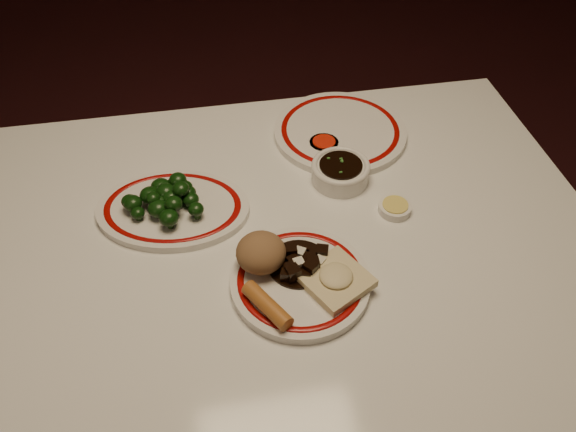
# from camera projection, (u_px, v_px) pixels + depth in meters

# --- Properties ---
(ground) EXTENTS (7.00, 7.00, 0.00)m
(ground) POSITION_uv_depth(u_px,v_px,m) (287.00, 416.00, 1.58)
(ground) COLOR black
(ground) RESTS_ON ground
(dining_table) EXTENTS (1.20, 0.90, 0.75)m
(dining_table) POSITION_uv_depth(u_px,v_px,m) (286.00, 269.00, 1.11)
(dining_table) COLOR white
(dining_table) RESTS_ON ground
(main_plate) EXTENTS (0.25, 0.25, 0.02)m
(main_plate) POSITION_uv_depth(u_px,v_px,m) (300.00, 281.00, 0.96)
(main_plate) COLOR white
(main_plate) RESTS_ON dining_table
(rice_mound) EXTENTS (0.09, 0.09, 0.06)m
(rice_mound) POSITION_uv_depth(u_px,v_px,m) (261.00, 253.00, 0.96)
(rice_mound) COLOR #8A6341
(rice_mound) RESTS_ON main_plate
(spring_roll) EXTENTS (0.08, 0.10, 0.03)m
(spring_roll) POSITION_uv_depth(u_px,v_px,m) (267.00, 305.00, 0.90)
(spring_roll) COLOR #B56C2C
(spring_roll) RESTS_ON main_plate
(fried_wonton) EXTENTS (0.14, 0.14, 0.03)m
(fried_wonton) POSITION_uv_depth(u_px,v_px,m) (336.00, 279.00, 0.94)
(fried_wonton) COLOR beige
(fried_wonton) RESTS_ON main_plate
(stirfry_heap) EXTENTS (0.11, 0.11, 0.03)m
(stirfry_heap) POSITION_uv_depth(u_px,v_px,m) (300.00, 262.00, 0.97)
(stirfry_heap) COLOR black
(stirfry_heap) RESTS_ON main_plate
(broccoli_plate) EXTENTS (0.33, 0.30, 0.02)m
(broccoli_plate) POSITION_uv_depth(u_px,v_px,m) (173.00, 208.00, 1.09)
(broccoli_plate) COLOR white
(broccoli_plate) RESTS_ON dining_table
(broccoli_pile) EXTENTS (0.15, 0.13, 0.05)m
(broccoli_pile) POSITION_uv_depth(u_px,v_px,m) (166.00, 197.00, 1.07)
(broccoli_pile) COLOR #23471C
(broccoli_pile) RESTS_ON broccoli_plate
(soy_bowl) EXTENTS (0.12, 0.12, 0.04)m
(soy_bowl) POSITION_uv_depth(u_px,v_px,m) (340.00, 172.00, 1.15)
(soy_bowl) COLOR white
(soy_bowl) RESTS_ON dining_table
(sweet_sour_dish) EXTENTS (0.06, 0.06, 0.02)m
(sweet_sour_dish) POSITION_uv_depth(u_px,v_px,m) (324.00, 145.00, 1.23)
(sweet_sour_dish) COLOR white
(sweet_sour_dish) RESTS_ON dining_table
(mustard_dish) EXTENTS (0.06, 0.06, 0.02)m
(mustard_dish) POSITION_uv_depth(u_px,v_px,m) (395.00, 208.00, 1.09)
(mustard_dish) COLOR white
(mustard_dish) RESTS_ON dining_table
(far_plate) EXTENTS (0.36, 0.36, 0.02)m
(far_plate) POSITION_uv_depth(u_px,v_px,m) (340.00, 131.00, 1.26)
(far_plate) COLOR white
(far_plate) RESTS_ON dining_table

